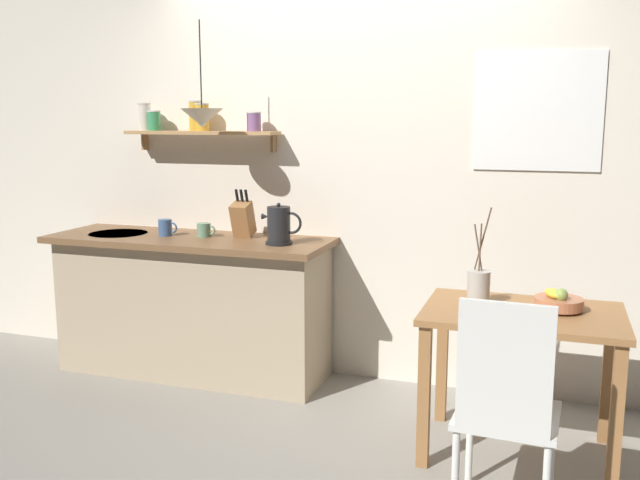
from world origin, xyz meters
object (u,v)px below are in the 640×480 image
object	(u,v)px
twig_vase	(479,286)
fruit_bowl	(558,302)
coffee_mug_spare	(204,230)
electric_kettle	(279,226)
knife_block	(243,219)
dining_chair_near	(506,403)
pendant_lamp	(202,117)
coffee_mug_by_sink	(166,228)
dining_table	(522,337)

from	to	relation	value
twig_vase	fruit_bowl	bearing A→B (deg)	-0.71
coffee_mug_spare	electric_kettle	bearing A→B (deg)	-9.45
electric_kettle	knife_block	size ratio (longest dim) A/B	0.82
electric_kettle	coffee_mug_spare	size ratio (longest dim) A/B	2.02
dining_chair_near	twig_vase	size ratio (longest dim) A/B	1.98
pendant_lamp	coffee_mug_by_sink	bearing A→B (deg)	160.76
dining_table	coffee_mug_spare	size ratio (longest dim) A/B	7.53
twig_vase	pendant_lamp	size ratio (longest dim) A/B	0.80
dining_chair_near	coffee_mug_by_sink	xyz separation A→B (m)	(-2.21, 1.10, 0.44)
twig_vase	coffee_mug_by_sink	distance (m)	2.06
coffee_mug_spare	coffee_mug_by_sink	bearing A→B (deg)	-169.95
fruit_bowl	knife_block	bearing A→B (deg)	165.39
dining_chair_near	electric_kettle	size ratio (longest dim) A/B	3.82
twig_vase	knife_block	bearing A→B (deg)	162.10
coffee_mug_by_sink	dining_table	bearing A→B (deg)	-11.53
twig_vase	coffee_mug_by_sink	bearing A→B (deg)	168.91
dining_chair_near	electric_kettle	xyz separation A→B (m)	(-1.40, 1.05, 0.50)
coffee_mug_spare	fruit_bowl	bearing A→B (deg)	-11.73
fruit_bowl	twig_vase	size ratio (longest dim) A/B	0.47
dining_chair_near	twig_vase	bearing A→B (deg)	105.39
electric_kettle	coffee_mug_spare	world-z (taller)	electric_kettle
dining_table	coffee_mug_by_sink	size ratio (longest dim) A/B	7.23
dining_table	electric_kettle	world-z (taller)	electric_kettle
twig_vase	pendant_lamp	world-z (taller)	pendant_lamp
dining_table	coffee_mug_spare	bearing A→B (deg)	165.83
twig_vase	electric_kettle	xyz separation A→B (m)	(-1.21, 0.35, 0.20)
twig_vase	pendant_lamp	bearing A→B (deg)	170.69
dining_chair_near	knife_block	bearing A→B (deg)	145.10
twig_vase	knife_block	distance (m)	1.61
twig_vase	pendant_lamp	distance (m)	1.89
fruit_bowl	electric_kettle	world-z (taller)	electric_kettle
fruit_bowl	coffee_mug_by_sink	xyz separation A→B (m)	(-2.40, 0.40, 0.18)
coffee_mug_spare	knife_block	bearing A→B (deg)	11.32
dining_chair_near	fruit_bowl	distance (m)	0.77
dining_table	electric_kettle	xyz separation A→B (m)	(-1.43, 0.41, 0.42)
electric_kettle	pendant_lamp	bearing A→B (deg)	-170.69
fruit_bowl	pendant_lamp	size ratio (longest dim) A/B	0.38
dining_table	dining_chair_near	bearing A→B (deg)	-92.48
fruit_bowl	twig_vase	distance (m)	0.38
coffee_mug_by_sink	coffee_mug_spare	world-z (taller)	coffee_mug_by_sink
fruit_bowl	twig_vase	world-z (taller)	twig_vase
pendant_lamp	dining_table	bearing A→B (deg)	-10.04
coffee_mug_spare	pendant_lamp	distance (m)	0.73
twig_vase	electric_kettle	bearing A→B (deg)	163.95
fruit_bowl	coffee_mug_by_sink	bearing A→B (deg)	170.52
coffee_mug_spare	twig_vase	bearing A→B (deg)	-14.02
twig_vase	coffee_mug_by_sink	size ratio (longest dim) A/B	3.75
knife_block	coffee_mug_by_sink	world-z (taller)	knife_block
fruit_bowl	coffee_mug_by_sink	distance (m)	2.44
dining_table	coffee_mug_by_sink	world-z (taller)	coffee_mug_by_sink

